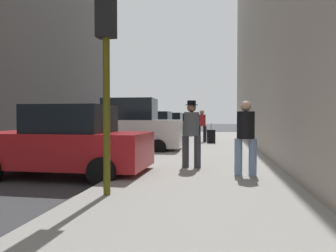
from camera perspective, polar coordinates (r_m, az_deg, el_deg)
name	(u,v)px	position (r m, az deg, el deg)	size (l,w,h in m)	color
ground_plane	(9,165)	(11.31, -25.98, -6.16)	(120.00, 120.00, 0.00)	#38383A
sidewalk	(204,167)	(9.32, 6.24, -7.18)	(4.00, 40.00, 0.15)	gray
parked_red_hatchback	(65,143)	(8.52, -17.43, -2.83)	(4.25, 2.15, 1.79)	#B2191E
parked_white_van	(127,128)	(13.65, -7.22, -0.35)	(4.66, 2.18, 2.25)	silver
parked_dark_green_sedan	(151,128)	(18.35, -3.05, -0.41)	(4.23, 2.12, 1.79)	#193828
parked_blue_sedan	(167,126)	(24.00, -0.24, 0.07)	(4.22, 2.09, 1.79)	navy
parked_gray_coupe	(176,124)	(29.12, 1.35, 0.34)	(4.25, 2.15, 1.79)	slate
fire_hydrant	(181,136)	(17.33, 2.28, -1.69)	(0.42, 0.22, 0.70)	red
traffic_light	(106,43)	(5.87, -10.69, 13.98)	(0.32, 0.32, 3.60)	#514C0F
pedestrian_in_red_jacket	(202,124)	(17.73, 5.92, 0.34)	(0.52, 0.45, 1.71)	black
pedestrian_with_beanie	(192,130)	(8.67, 4.12, -0.78)	(0.52, 0.44, 1.78)	#333338
pedestrian_in_jeans	(246,134)	(7.69, 13.37, -1.37)	(0.52, 0.44, 1.71)	#728CB2
rolling_suitcase	(211,136)	(17.05, 7.50, -1.78)	(0.46, 0.62, 1.04)	black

